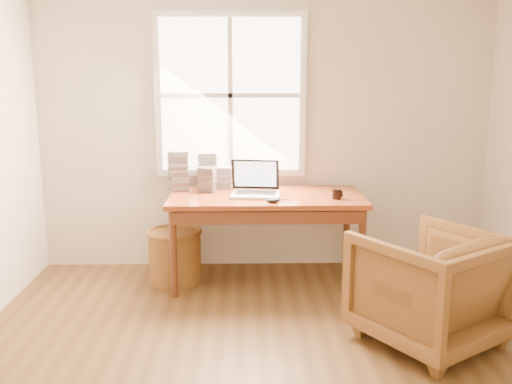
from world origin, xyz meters
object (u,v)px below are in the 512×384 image
at_px(cd_stack_a, 208,170).
at_px(wicker_stool, 175,257).
at_px(desk, 266,197).
at_px(armchair, 430,287).
at_px(coffee_mug, 337,194).
at_px(laptop, 256,180).

bearing_deg(cd_stack_a, wicker_stool, -129.18).
bearing_deg(desk, armchair, -48.35).
height_order(coffee_mug, cd_stack_a, cd_stack_a).
distance_m(wicker_stool, coffee_mug, 1.46).
xyz_separation_m(laptop, coffee_mug, (0.65, -0.11, -0.10)).
bearing_deg(desk, cd_stack_a, 146.35).
xyz_separation_m(laptop, cd_stack_a, (-0.41, 0.38, 0.02)).
distance_m(desk, cd_stack_a, 0.63).
distance_m(laptop, cd_stack_a, 0.56).
height_order(desk, wicker_stool, desk).
height_order(armchair, cd_stack_a, cd_stack_a).
xyz_separation_m(desk, coffee_mug, (0.56, -0.16, 0.06)).
bearing_deg(laptop, wicker_stool, -177.01).
relative_size(coffee_mug, cd_stack_a, 0.26).
relative_size(wicker_stool, cd_stack_a, 1.40).
xyz_separation_m(wicker_stool, coffee_mug, (1.33, -0.16, 0.57)).
bearing_deg(armchair, wicker_stool, -66.05).
bearing_deg(armchair, desk, -81.78).
distance_m(armchair, laptop, 1.64).
bearing_deg(laptop, armchair, -37.49).
height_order(armchair, coffee_mug, coffee_mug).
relative_size(armchair, coffee_mug, 10.30).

